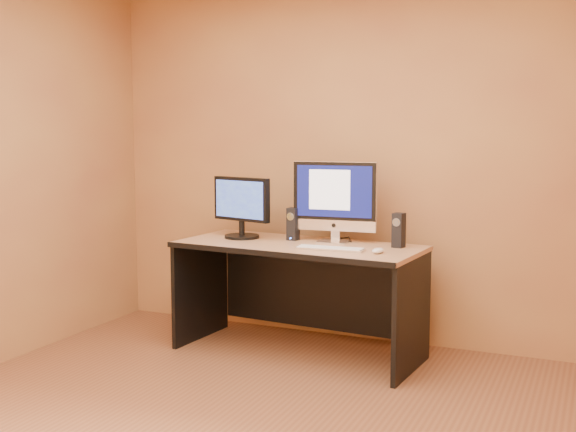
# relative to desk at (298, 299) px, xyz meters

# --- Properties ---
(walls) EXTENTS (4.00, 4.00, 2.60)m
(walls) POSITION_rel_desk_xyz_m (0.29, -1.45, 0.92)
(walls) COLOR #A97E44
(walls) RESTS_ON ground
(desk) EXTENTS (1.70, 0.85, 0.76)m
(desk) POSITION_rel_desk_xyz_m (0.00, 0.00, 0.00)
(desk) COLOR #AE7A57
(desk) RESTS_ON ground
(imac) EXTENTS (0.60, 0.26, 0.57)m
(imac) POSITION_rel_desk_xyz_m (0.19, 0.16, 0.66)
(imac) COLOR silver
(imac) RESTS_ON desk
(second_monitor) EXTENTS (0.54, 0.36, 0.43)m
(second_monitor) POSITION_rel_desk_xyz_m (-0.47, 0.09, 0.60)
(second_monitor) COLOR black
(second_monitor) RESTS_ON desk
(speaker_left) EXTENTS (0.08, 0.08, 0.23)m
(speaker_left) POSITION_rel_desk_xyz_m (-0.10, 0.15, 0.49)
(speaker_left) COLOR black
(speaker_left) RESTS_ON desk
(speaker_right) EXTENTS (0.08, 0.08, 0.23)m
(speaker_right) POSITION_rel_desk_xyz_m (0.66, 0.14, 0.49)
(speaker_right) COLOR black
(speaker_right) RESTS_ON desk
(keyboard) EXTENTS (0.45, 0.14, 0.02)m
(keyboard) POSITION_rel_desk_xyz_m (0.28, -0.13, 0.39)
(keyboard) COLOR silver
(keyboard) RESTS_ON desk
(mouse) EXTENTS (0.08, 0.12, 0.04)m
(mouse) POSITION_rel_desk_xyz_m (0.60, -0.14, 0.40)
(mouse) COLOR silver
(mouse) RESTS_ON desk
(cable_a) EXTENTS (0.10, 0.21, 0.01)m
(cable_a) POSITION_rel_desk_xyz_m (0.26, 0.31, 0.39)
(cable_a) COLOR black
(cable_a) RESTS_ON desk
(cable_b) EXTENTS (0.13, 0.14, 0.01)m
(cable_b) POSITION_rel_desk_xyz_m (0.16, 0.31, 0.39)
(cable_b) COLOR black
(cable_b) RESTS_ON desk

